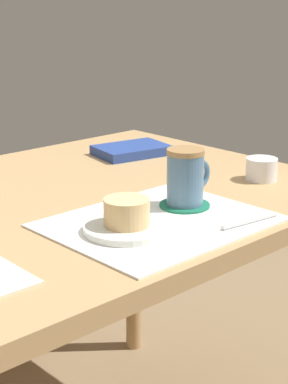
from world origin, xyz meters
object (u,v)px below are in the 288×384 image
Objects in this scene: pastry_plate at (127,228)px; coffee_mug at (186,177)px; dining_table at (61,235)px; small_book at (132,150)px; sugar_bowl at (262,169)px; pastry at (127,212)px.

coffee_mug reaches higher than pastry_plate.
small_book is (0.36, 0.18, 0.09)m from dining_table.
coffee_mug reaches higher than sugar_bowl.
pastry_plate is 1.91× the size of pastry.
dining_table is 0.25m from pastry_plate.
pastry_plate is at bearing -96.11° from dining_table.
coffee_mug is 0.61× the size of small_book.
pastry_plate is at bearing -171.77° from coffee_mug.
dining_table is 10.57× the size of coffee_mug.
pastry_plate is 2.18× the size of sugar_bowl.
pastry_plate is 1.40× the size of coffee_mug.
dining_table is 0.41m from small_book.
coffee_mug is at bearing 8.23° from pastry_plate.
pastry is at bearing -174.29° from sugar_bowl.
dining_table is at bearing 83.89° from pastry_plate.
sugar_bowl is at bearing -24.49° from dining_table.
small_book is at bearing 61.62° from coffee_mug.
pastry is at bearing -96.11° from dining_table.
sugar_bowl is at bearing 4.03° from coffee_mug.
coffee_mug is (0.18, 0.03, 0.05)m from pastry_plate.
pastry is (-0.03, -0.23, 0.12)m from dining_table.
dining_table is at bearing 83.89° from pastry.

